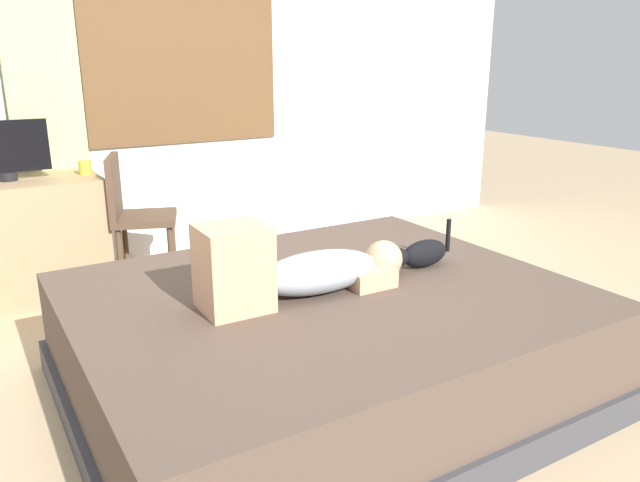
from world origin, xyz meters
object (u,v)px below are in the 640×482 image
(person_lying, at_px, (298,269))
(chair_by_desk, at_px, (133,211))
(tv_monitor, at_px, (5,150))
(bed, at_px, (324,342))
(cat, at_px, (422,254))
(cup, at_px, (85,168))
(desk, at_px, (26,240))

(person_lying, distance_m, chair_by_desk, 1.73)
(person_lying, bearing_deg, tv_monitor, 114.98)
(bed, distance_m, person_lying, 0.38)
(cat, height_order, cup, cup)
(person_lying, height_order, desk, person_lying)
(tv_monitor, bearing_deg, chair_by_desk, -15.03)
(person_lying, distance_m, cat, 0.67)
(cup, bearing_deg, person_lying, -76.25)
(chair_by_desk, bearing_deg, tv_monitor, 164.97)
(bed, bearing_deg, person_lying, 178.73)
(desk, distance_m, chair_by_desk, 0.65)
(cat, distance_m, tv_monitor, 2.47)
(desk, bearing_deg, tv_monitor, -180.00)
(desk, height_order, chair_by_desk, chair_by_desk)
(person_lying, xyz_separation_m, cat, (0.67, 0.01, -0.05))
(cat, xyz_separation_m, cup, (-1.13, 1.85, 0.23))
(cat, distance_m, chair_by_desk, 1.93)
(desk, xyz_separation_m, chair_by_desk, (0.61, -0.18, 0.14))
(cat, distance_m, cup, 2.18)
(cat, relative_size, cup, 4.11)
(person_lying, xyz_separation_m, chair_by_desk, (-0.23, 1.71, -0.09))
(bed, height_order, person_lying, person_lying)
(person_lying, bearing_deg, bed, -1.27)
(tv_monitor, bearing_deg, cup, -4.32)
(bed, relative_size, cup, 24.24)
(bed, bearing_deg, tv_monitor, 118.04)
(tv_monitor, xyz_separation_m, cup, (0.43, -0.03, -0.14))
(cat, bearing_deg, bed, -178.81)
(tv_monitor, relative_size, cup, 5.51)
(cat, xyz_separation_m, tv_monitor, (-1.55, 1.88, 0.37))
(desk, height_order, tv_monitor, tv_monitor)
(person_lying, relative_size, cup, 10.74)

